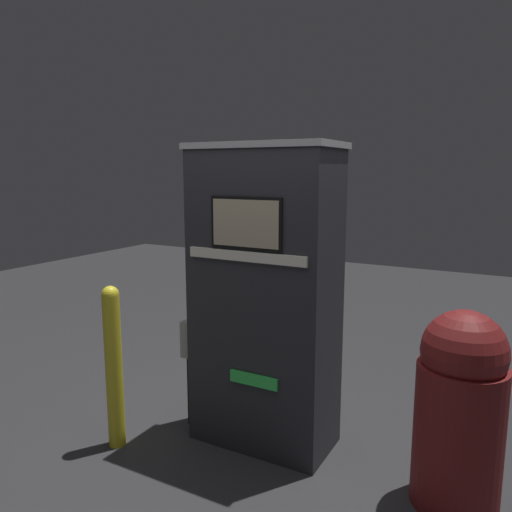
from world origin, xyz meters
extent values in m
plane|color=#2D2D30|center=(0.00, 0.00, 0.00)|extent=(14.00, 14.00, 0.00)
cube|color=#28282D|center=(0.00, 0.24, 0.49)|extent=(0.92, 0.48, 0.98)
cube|color=#28282D|center=(0.00, 0.24, 1.47)|extent=(0.92, 0.48, 0.99)
cube|color=#99999E|center=(0.00, 0.24, 1.98)|extent=(0.95, 0.51, 0.04)
cube|color=black|center=(0.00, -0.01, 1.52)|extent=(0.48, 0.01, 0.32)
cube|color=tan|center=(0.00, -0.01, 1.52)|extent=(0.45, 0.01, 0.28)
cube|color=silver|center=(0.00, -0.01, 1.32)|extent=(0.81, 0.02, 0.06)
cube|color=#33D84C|center=(0.06, -0.01, 0.54)|extent=(0.33, 0.02, 0.07)
cube|color=#99999E|center=(-0.51, 0.15, 0.68)|extent=(0.09, 0.22, 0.25)
cylinder|color=black|center=(-0.51, 0.07, 0.31)|extent=(0.03, 0.03, 0.50)
cylinder|color=yellow|center=(-0.84, -0.31, 0.52)|extent=(0.11, 0.11, 1.05)
sphere|color=yellow|center=(-0.84, -0.31, 1.05)|extent=(0.11, 0.11, 0.11)
cylinder|color=maroon|center=(1.24, 0.15, 0.40)|extent=(0.47, 0.47, 0.81)
sphere|color=maroon|center=(1.24, 0.15, 0.88)|extent=(0.45, 0.45, 0.45)
camera|label=1|loc=(1.49, -2.58, 1.83)|focal=35.00mm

